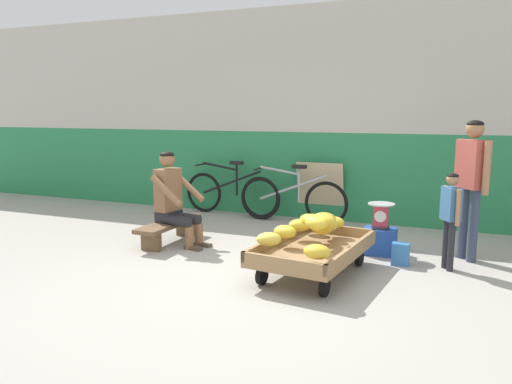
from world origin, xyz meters
name	(u,v)px	position (x,y,z in m)	size (l,w,h in m)	color
ground_plane	(243,284)	(0.00, 0.00, 0.00)	(80.00, 80.00, 0.00)	#A39E93
back_wall	(329,114)	(0.00, 3.19, 1.57)	(16.00, 0.30, 3.14)	#287F4C
banana_cart	(314,251)	(0.55, 0.51, 0.24)	(1.01, 1.53, 0.36)	#99754C
banana_pile	(312,227)	(0.50, 0.60, 0.47)	(0.81, 1.42, 0.26)	yellow
low_bench	(169,227)	(-1.45, 1.02, 0.20)	(0.32, 1.10, 0.27)	brown
vendor_seated	(174,199)	(-1.36, 1.00, 0.57)	(0.72, 0.55, 1.14)	brown
plastic_crate	(380,241)	(1.05, 1.51, 0.15)	(0.36, 0.28, 0.30)	#234CA8
weighing_scale	(381,215)	(1.05, 1.51, 0.45)	(0.30, 0.30, 0.29)	#28282D
bicycle_near_left	(231,193)	(-1.45, 2.83, 0.35)	(1.66, 0.48, 0.86)	black
bicycle_far_left	(292,199)	(-0.39, 2.68, 0.35)	(1.66, 0.48, 0.86)	black
sign_board	(320,191)	(-0.06, 3.00, 0.44)	(0.70, 0.24, 0.88)	#C6B289
customer_adult	(472,174)	(1.97, 1.65, 0.95)	(0.36, 0.40, 1.53)	#38425B
customer_child	(451,211)	(1.79, 1.20, 0.62)	(0.22, 0.28, 1.01)	#232328
shopping_bag	(401,254)	(1.32, 1.17, 0.12)	(0.18, 0.12, 0.24)	#3370B7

